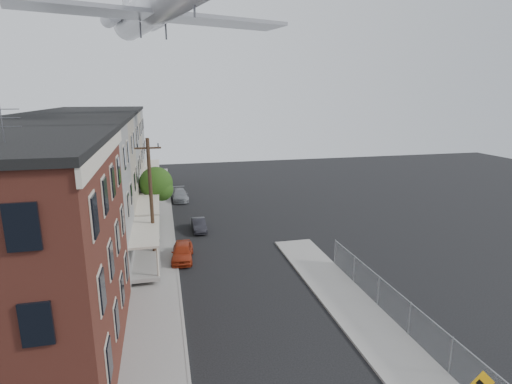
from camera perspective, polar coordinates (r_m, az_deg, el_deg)
sidewalk_left at (r=36.66m, az=-13.98°, el=-5.54°), size 3.00×62.00×0.12m
sidewalk_right at (r=22.84m, az=16.13°, el=-18.16°), size 3.00×26.00×0.12m
curb_left at (r=36.65m, az=-11.71°, el=-5.40°), size 0.15×62.00×0.14m
curb_right at (r=22.23m, az=12.68°, el=-18.87°), size 0.15×26.00×0.14m
row_house_a at (r=28.95m, az=-27.54°, el=-1.42°), size 11.98×7.00×10.30m
row_house_b at (r=35.60m, az=-24.91°, el=1.47°), size 11.98×7.00×10.30m
row_house_c at (r=42.36m, az=-23.11°, el=3.44°), size 11.98×7.00×10.30m
row_house_d at (r=49.19m, az=-21.81°, el=4.86°), size 11.98×7.00×10.30m
row_house_e at (r=56.06m, az=-20.82°, el=5.94°), size 11.98×7.00×10.30m
chainlink_fence at (r=22.38m, az=21.09°, el=-16.52°), size 0.06×18.06×1.90m
utility_pole at (r=29.59m, az=-14.75°, el=-0.89°), size 1.80×0.26×9.00m
street_tree at (r=39.52m, az=-13.91°, el=0.98°), size 3.22×3.20×5.20m
car_near at (r=30.25m, az=-10.48°, el=-8.39°), size 1.88×3.87×1.27m
car_mid at (r=36.24m, az=-8.16°, el=-4.67°), size 1.19×3.32×1.09m
car_far at (r=46.89m, az=-10.85°, el=-0.40°), size 1.93×4.42×1.27m
airplane at (r=36.59m, az=-14.48°, el=24.14°), size 21.44×24.52×7.07m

